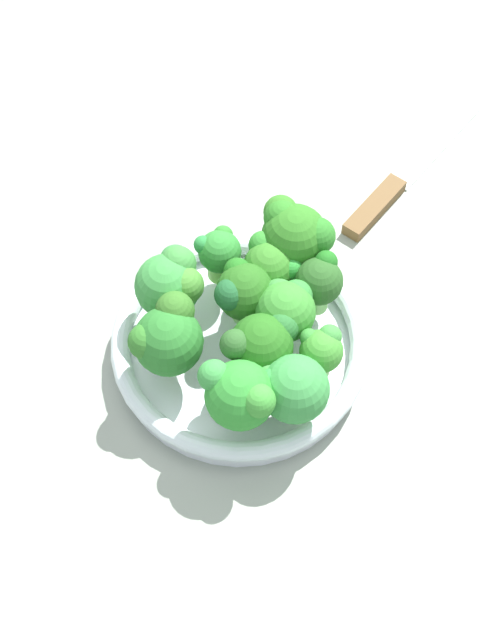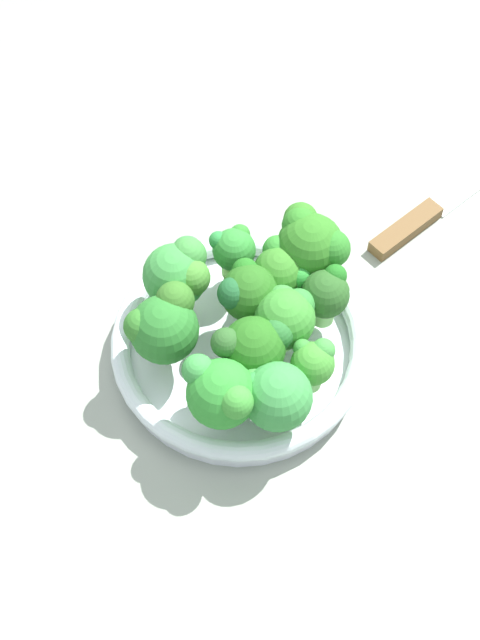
{
  "view_description": "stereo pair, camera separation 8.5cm",
  "coord_description": "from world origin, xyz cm",
  "px_view_note": "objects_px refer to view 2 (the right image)",
  "views": [
    {
      "loc": [
        48.22,
        13.6,
        78.0
      ],
      "look_at": [
        3.94,
        3.6,
        6.47
      ],
      "focal_mm": 50.05,
      "sensor_mm": 36.0,
      "label": 1
    },
    {
      "loc": [
        45.6,
        21.65,
        78.0
      ],
      "look_at": [
        3.94,
        3.6,
        6.47
      ],
      "focal_mm": 50.05,
      "sensor_mm": 36.0,
      "label": 2
    }
  ],
  "objects_px": {
    "broccoli_floret_4": "(286,316)",
    "broccoli_floret_11": "(247,292)",
    "broccoli_floret_9": "(311,243)",
    "knife": "(435,208)",
    "broccoli_floret_1": "(220,392)",
    "broccoli_floret_5": "(180,273)",
    "broccoli_floret_10": "(254,347)",
    "broccoli_floret_8": "(275,396)",
    "broccoli_floret_2": "(327,293)",
    "broccoli_floret_7": "(234,251)",
    "broccoli_floret_0": "(164,325)",
    "broccoli_floret_6": "(281,270)",
    "bowl": "(240,345)",
    "broccoli_floret_3": "(313,363)"
  },
  "relations": [
    {
      "from": "broccoli_floret_7",
      "to": "broccoli_floret_1",
      "type": "bearing_deg",
      "value": 19.3
    },
    {
      "from": "broccoli_floret_5",
      "to": "broccoli_floret_1",
      "type": "bearing_deg",
      "value": 40.7
    },
    {
      "from": "broccoli_floret_8",
      "to": "broccoli_floret_11",
      "type": "relative_size",
      "value": 1.0
    },
    {
      "from": "broccoli_floret_1",
      "to": "broccoli_floret_11",
      "type": "height_order",
      "value": "broccoli_floret_1"
    },
    {
      "from": "broccoli_floret_11",
      "to": "knife",
      "type": "height_order",
      "value": "broccoli_floret_11"
    },
    {
      "from": "broccoli_floret_3",
      "to": "broccoli_floret_5",
      "type": "bearing_deg",
      "value": -104.02
    },
    {
      "from": "broccoli_floret_1",
      "to": "broccoli_floret_6",
      "type": "bearing_deg",
      "value": -179.16
    },
    {
      "from": "broccoli_floret_3",
      "to": "broccoli_floret_10",
      "type": "xyz_separation_m",
      "value": [
        0.01,
        -0.05,
        0.01
      ]
    },
    {
      "from": "broccoli_floret_9",
      "to": "broccoli_floret_11",
      "type": "relative_size",
      "value": 1.16
    },
    {
      "from": "broccoli_floret_4",
      "to": "broccoli_floret_11",
      "type": "distance_m",
      "value": 0.05
    },
    {
      "from": "broccoli_floret_5",
      "to": "broccoli_floret_6",
      "type": "xyz_separation_m",
      "value": [
        -0.05,
        0.09,
        -0.01
      ]
    },
    {
      "from": "broccoli_floret_1",
      "to": "broccoli_floret_6",
      "type": "relative_size",
      "value": 1.18
    },
    {
      "from": "broccoli_floret_0",
      "to": "broccoli_floret_6",
      "type": "relative_size",
      "value": 1.18
    },
    {
      "from": "bowl",
      "to": "knife",
      "type": "distance_m",
      "value": 0.29
    },
    {
      "from": "broccoli_floret_4",
      "to": "bowl",
      "type": "bearing_deg",
      "value": -71.67
    },
    {
      "from": "broccoli_floret_7",
      "to": "broccoli_floret_11",
      "type": "height_order",
      "value": "broccoli_floret_11"
    },
    {
      "from": "broccoli_floret_8",
      "to": "knife",
      "type": "bearing_deg",
      "value": 168.87
    },
    {
      "from": "broccoli_floret_9",
      "to": "knife",
      "type": "relative_size",
      "value": 0.33
    },
    {
      "from": "broccoli_floret_3",
      "to": "knife",
      "type": "bearing_deg",
      "value": 170.79
    },
    {
      "from": "broccoli_floret_2",
      "to": "broccoli_floret_4",
      "type": "distance_m",
      "value": 0.05
    },
    {
      "from": "broccoli_floret_2",
      "to": "broccoli_floret_9",
      "type": "height_order",
      "value": "broccoli_floret_9"
    },
    {
      "from": "bowl",
      "to": "broccoli_floret_9",
      "type": "bearing_deg",
      "value": 161.17
    },
    {
      "from": "broccoli_floret_2",
      "to": "broccoli_floret_6",
      "type": "relative_size",
      "value": 1.03
    },
    {
      "from": "broccoli_floret_11",
      "to": "broccoli_floret_7",
      "type": "bearing_deg",
      "value": -144.08
    },
    {
      "from": "broccoli_floret_0",
      "to": "broccoli_floret_3",
      "type": "bearing_deg",
      "value": 98.33
    },
    {
      "from": "broccoli_floret_11",
      "to": "knife",
      "type": "bearing_deg",
      "value": 150.99
    },
    {
      "from": "broccoli_floret_1",
      "to": "broccoli_floret_11",
      "type": "bearing_deg",
      "value": -168.98
    },
    {
      "from": "broccoli_floret_8",
      "to": "broccoli_floret_2",
      "type": "bearing_deg",
      "value": 178.14
    },
    {
      "from": "broccoli_floret_9",
      "to": "knife",
      "type": "bearing_deg",
      "value": 149.72
    },
    {
      "from": "broccoli_floret_0",
      "to": "broccoli_floret_5",
      "type": "xyz_separation_m",
      "value": [
        -0.06,
        -0.01,
        0.0
      ]
    },
    {
      "from": "broccoli_floret_6",
      "to": "knife",
      "type": "height_order",
      "value": "broccoli_floret_6"
    },
    {
      "from": "broccoli_floret_2",
      "to": "broccoli_floret_4",
      "type": "height_order",
      "value": "broccoli_floret_4"
    },
    {
      "from": "broccoli_floret_5",
      "to": "broccoli_floret_3",
      "type": "bearing_deg",
      "value": 75.98
    },
    {
      "from": "broccoli_floret_8",
      "to": "broccoli_floret_11",
      "type": "bearing_deg",
      "value": -143.76
    },
    {
      "from": "broccoli_floret_2",
      "to": "broccoli_floret_7",
      "type": "relative_size",
      "value": 1.11
    },
    {
      "from": "broccoli_floret_0",
      "to": "broccoli_floret_11",
      "type": "height_order",
      "value": "broccoli_floret_0"
    },
    {
      "from": "broccoli_floret_4",
      "to": "broccoli_floret_10",
      "type": "bearing_deg",
      "value": -17.86
    },
    {
      "from": "broccoli_floret_1",
      "to": "broccoli_floret_4",
      "type": "distance_m",
      "value": 0.1
    },
    {
      "from": "broccoli_floret_4",
      "to": "broccoli_floret_3",
      "type": "bearing_deg",
      "value": 50.44
    },
    {
      "from": "broccoli_floret_3",
      "to": "broccoli_floret_6",
      "type": "bearing_deg",
      "value": -141.92
    },
    {
      "from": "broccoli_floret_4",
      "to": "broccoli_floret_5",
      "type": "relative_size",
      "value": 0.98
    },
    {
      "from": "broccoli_floret_11",
      "to": "broccoli_floret_3",
      "type": "bearing_deg",
      "value": 62.84
    },
    {
      "from": "broccoli_floret_0",
      "to": "broccoli_floret_5",
      "type": "height_order",
      "value": "broccoli_floret_0"
    },
    {
      "from": "broccoli_floret_4",
      "to": "broccoli_floret_8",
      "type": "height_order",
      "value": "broccoli_floret_4"
    },
    {
      "from": "broccoli_floret_1",
      "to": "broccoli_floret_5",
      "type": "distance_m",
      "value": 0.14
    },
    {
      "from": "broccoli_floret_0",
      "to": "broccoli_floret_7",
      "type": "xyz_separation_m",
      "value": [
        -0.11,
        0.02,
        -0.01
      ]
    },
    {
      "from": "broccoli_floret_2",
      "to": "broccoli_floret_5",
      "type": "height_order",
      "value": "broccoli_floret_5"
    },
    {
      "from": "bowl",
      "to": "broccoli_floret_8",
      "type": "xyz_separation_m",
      "value": [
        0.07,
        0.06,
        0.06
      ]
    },
    {
      "from": "broccoli_floret_10",
      "to": "knife",
      "type": "xyz_separation_m",
      "value": [
        -0.29,
        0.1,
        -0.07
      ]
    },
    {
      "from": "broccoli_floret_5",
      "to": "broccoli_floret_10",
      "type": "xyz_separation_m",
      "value": [
        0.05,
        0.1,
        -0.0
      ]
    }
  ]
}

